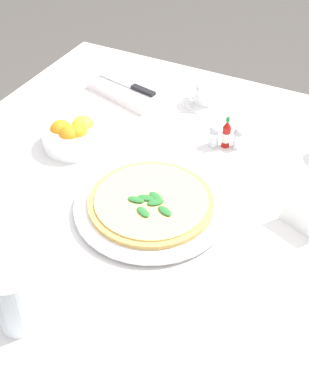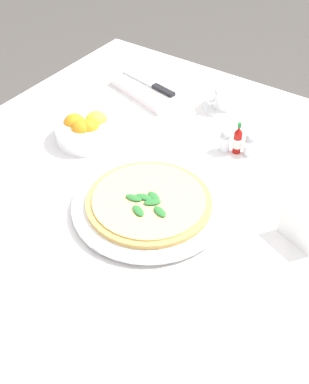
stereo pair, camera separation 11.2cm
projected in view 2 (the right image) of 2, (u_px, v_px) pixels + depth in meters
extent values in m
plane|color=#4C4742|center=(158.00, 369.00, 1.65)|extent=(8.00, 8.00, 0.00)
cube|color=white|center=(160.00, 192.00, 1.16)|extent=(1.10, 1.10, 0.02)
cube|color=white|center=(260.00, 133.00, 1.60)|extent=(1.10, 0.01, 0.28)
cube|color=white|center=(2.00, 161.00, 1.50)|extent=(0.01, 1.10, 0.28)
cylinder|color=brown|center=(126.00, 155.00, 1.89)|extent=(0.06, 0.06, 0.73)
cylinder|color=white|center=(149.00, 208.00, 1.10)|extent=(0.19, 0.19, 0.01)
cylinder|color=white|center=(149.00, 205.00, 1.10)|extent=(0.32, 0.32, 0.01)
cylinder|color=tan|center=(149.00, 202.00, 1.09)|extent=(0.26, 0.26, 0.01)
cylinder|color=#EFD17A|center=(149.00, 199.00, 1.09)|extent=(0.24, 0.24, 0.00)
ellipsoid|color=#2D7533|center=(154.00, 196.00, 1.09)|extent=(0.04, 0.03, 0.01)
ellipsoid|color=#2D7533|center=(138.00, 211.00, 1.05)|extent=(0.04, 0.03, 0.01)
ellipsoid|color=#2D7533|center=(152.00, 202.00, 1.07)|extent=(0.04, 0.04, 0.01)
ellipsoid|color=#2D7533|center=(134.00, 198.00, 1.08)|extent=(0.04, 0.02, 0.01)
ellipsoid|color=#2D7533|center=(144.00, 197.00, 1.08)|extent=(0.04, 0.03, 0.01)
ellipsoid|color=#2D7533|center=(160.00, 211.00, 1.05)|extent=(0.04, 0.03, 0.01)
cylinder|color=white|center=(226.00, 106.00, 1.41)|extent=(0.13, 0.13, 0.01)
cylinder|color=white|center=(227.00, 94.00, 1.39)|extent=(0.08, 0.08, 0.06)
torus|color=white|center=(212.00, 98.00, 1.37)|extent=(0.02, 0.04, 0.03)
cylinder|color=black|center=(228.00, 85.00, 1.37)|extent=(0.07, 0.07, 0.00)
cube|color=silver|center=(151.00, 89.00, 1.47)|extent=(0.25, 0.19, 0.02)
cube|color=silver|center=(139.00, 78.00, 1.49)|extent=(0.12, 0.04, 0.01)
cube|color=black|center=(163.00, 90.00, 1.43)|extent=(0.08, 0.03, 0.01)
cylinder|color=white|center=(86.00, 132.00, 1.29)|extent=(0.15, 0.15, 0.04)
sphere|color=orange|center=(75.00, 124.00, 1.28)|extent=(0.06, 0.06, 0.06)
sphere|color=orange|center=(82.00, 130.00, 1.26)|extent=(0.05, 0.05, 0.05)
sphere|color=orange|center=(89.00, 129.00, 1.27)|extent=(0.05, 0.05, 0.05)
sphere|color=yellow|center=(97.00, 122.00, 1.29)|extent=(0.06, 0.06, 0.06)
cylinder|color=#B7140F|center=(237.00, 143.00, 1.24)|extent=(0.02, 0.02, 0.05)
cylinder|color=white|center=(237.00, 143.00, 1.24)|extent=(0.02, 0.02, 0.02)
cone|color=#B7140F|center=(239.00, 130.00, 1.22)|extent=(0.02, 0.02, 0.02)
cylinder|color=#1E722D|center=(240.00, 125.00, 1.21)|extent=(0.01, 0.01, 0.01)
cylinder|color=white|center=(225.00, 143.00, 1.25)|extent=(0.03, 0.03, 0.04)
cylinder|color=white|center=(224.00, 145.00, 1.26)|extent=(0.02, 0.02, 0.03)
sphere|color=silver|center=(225.00, 135.00, 1.24)|extent=(0.02, 0.02, 0.02)
cylinder|color=white|center=(249.00, 147.00, 1.24)|extent=(0.03, 0.03, 0.04)
cylinder|color=#38332D|center=(249.00, 149.00, 1.25)|extent=(0.02, 0.02, 0.03)
sphere|color=silver|center=(251.00, 139.00, 1.23)|extent=(0.02, 0.02, 0.02)
cube|color=white|center=(296.00, 232.00, 1.01)|extent=(0.09, 0.04, 0.06)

